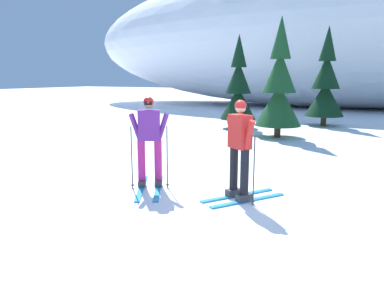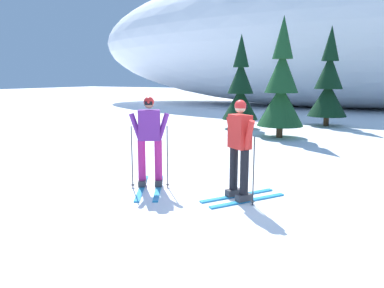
% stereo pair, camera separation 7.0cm
% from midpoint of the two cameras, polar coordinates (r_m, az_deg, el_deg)
% --- Properties ---
extents(ground_plane, '(120.00, 120.00, 0.00)m').
position_cam_midpoint_polar(ground_plane, '(6.80, 7.27, -8.44)').
color(ground_plane, white).
extents(skier_red_jacket, '(1.23, 1.54, 1.79)m').
position_cam_midpoint_polar(skier_red_jacket, '(6.53, 7.13, -0.64)').
color(skier_red_jacket, '#2893CC').
rests_on(skier_red_jacket, ground).
extents(skier_purple_jacket, '(1.21, 1.70, 1.81)m').
position_cam_midpoint_polar(skier_purple_jacket, '(7.28, -6.89, 0.54)').
color(skier_purple_jacket, '#2893CC').
rests_on(skier_purple_jacket, ground).
extents(pine_tree_far_left, '(1.53, 1.53, 3.95)m').
position_cam_midpoint_polar(pine_tree_far_left, '(15.89, 7.04, 8.36)').
color(pine_tree_far_left, '#47301E').
rests_on(pine_tree_far_left, ground).
extents(pine_tree_center_left, '(1.66, 1.66, 4.30)m').
position_cam_midpoint_polar(pine_tree_center_left, '(13.72, 13.20, 8.48)').
color(pine_tree_center_left, '#47301E').
rests_on(pine_tree_center_left, ground).
extents(pine_tree_center, '(1.70, 1.70, 4.40)m').
position_cam_midpoint_polar(pine_tree_center, '(17.65, 19.89, 8.63)').
color(pine_tree_center, '#47301E').
rests_on(pine_tree_center, ground).
extents(snow_ridge_background, '(39.14, 15.60, 10.16)m').
position_cam_midpoint_polar(snow_ridge_background, '(29.07, 20.47, 15.43)').
color(snow_ridge_background, white).
rests_on(snow_ridge_background, ground).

